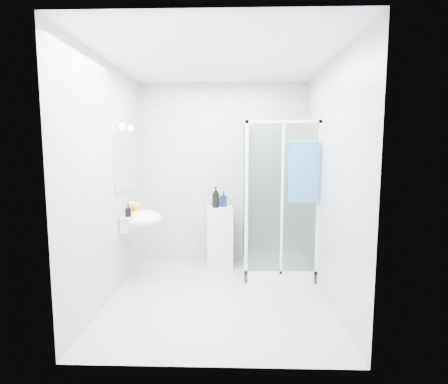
{
  "coord_description": "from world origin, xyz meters",
  "views": [
    {
      "loc": [
        0.17,
        -3.78,
        1.65
      ],
      "look_at": [
        0.05,
        0.35,
        1.15
      ],
      "focal_mm": 28.0,
      "sensor_mm": 36.0,
      "label": 1
    }
  ],
  "objects_px": {
    "hand_towel": "(303,171)",
    "shampoo_bottle_b": "(223,199)",
    "shower_enclosure": "(271,241)",
    "soap_dispenser_orange": "(137,205)",
    "soap_dispenser_black": "(128,211)",
    "storage_cabinet": "(220,237)",
    "shampoo_bottle_a": "(216,197)",
    "wall_basin": "(141,219)"
  },
  "relations": [
    {
      "from": "hand_towel",
      "to": "shampoo_bottle_b",
      "type": "height_order",
      "value": "hand_towel"
    },
    {
      "from": "shower_enclosure",
      "to": "soap_dispenser_orange",
      "type": "height_order",
      "value": "shower_enclosure"
    },
    {
      "from": "soap_dispenser_black",
      "to": "storage_cabinet",
      "type": "bearing_deg",
      "value": 35.93
    },
    {
      "from": "shower_enclosure",
      "to": "hand_towel",
      "type": "height_order",
      "value": "shower_enclosure"
    },
    {
      "from": "shower_enclosure",
      "to": "soap_dispenser_orange",
      "type": "bearing_deg",
      "value": -173.16
    },
    {
      "from": "shower_enclosure",
      "to": "shampoo_bottle_a",
      "type": "distance_m",
      "value": 0.95
    },
    {
      "from": "shampoo_bottle_a",
      "to": "shampoo_bottle_b",
      "type": "bearing_deg",
      "value": 44.75
    },
    {
      "from": "shower_enclosure",
      "to": "shampoo_bottle_a",
      "type": "bearing_deg",
      "value": 164.68
    },
    {
      "from": "hand_towel",
      "to": "soap_dispenser_orange",
      "type": "distance_m",
      "value": 2.11
    },
    {
      "from": "wall_basin",
      "to": "soap_dispenser_orange",
      "type": "xyz_separation_m",
      "value": [
        -0.08,
        0.11,
        0.16
      ]
    },
    {
      "from": "hand_towel",
      "to": "shampoo_bottle_b",
      "type": "bearing_deg",
      "value": 143.76
    },
    {
      "from": "storage_cabinet",
      "to": "soap_dispenser_orange",
      "type": "distance_m",
      "value": 1.26
    },
    {
      "from": "shampoo_bottle_b",
      "to": "soap_dispenser_orange",
      "type": "relative_size",
      "value": 1.16
    },
    {
      "from": "hand_towel",
      "to": "shampoo_bottle_a",
      "type": "height_order",
      "value": "hand_towel"
    },
    {
      "from": "storage_cabinet",
      "to": "soap_dispenser_black",
      "type": "height_order",
      "value": "soap_dispenser_black"
    },
    {
      "from": "storage_cabinet",
      "to": "shampoo_bottle_b",
      "type": "relative_size",
      "value": 4.0
    },
    {
      "from": "shampoo_bottle_a",
      "to": "soap_dispenser_orange",
      "type": "height_order",
      "value": "shampoo_bottle_a"
    },
    {
      "from": "soap_dispenser_orange",
      "to": "wall_basin",
      "type": "bearing_deg",
      "value": -54.3
    },
    {
      "from": "wall_basin",
      "to": "soap_dispenser_orange",
      "type": "bearing_deg",
      "value": 125.7
    },
    {
      "from": "shower_enclosure",
      "to": "storage_cabinet",
      "type": "distance_m",
      "value": 0.74
    },
    {
      "from": "hand_towel",
      "to": "soap_dispenser_black",
      "type": "relative_size",
      "value": 5.16
    },
    {
      "from": "soap_dispenser_orange",
      "to": "storage_cabinet",
      "type": "bearing_deg",
      "value": 24.27
    },
    {
      "from": "wall_basin",
      "to": "shampoo_bottle_b",
      "type": "xyz_separation_m",
      "value": [
        1.01,
        0.62,
        0.17
      ]
    },
    {
      "from": "shampoo_bottle_b",
      "to": "soap_dispenser_orange",
      "type": "bearing_deg",
      "value": -154.63
    },
    {
      "from": "storage_cabinet",
      "to": "shampoo_bottle_b",
      "type": "height_order",
      "value": "shampoo_bottle_b"
    },
    {
      "from": "wall_basin",
      "to": "shampoo_bottle_a",
      "type": "bearing_deg",
      "value": 29.95
    },
    {
      "from": "shampoo_bottle_a",
      "to": "wall_basin",
      "type": "bearing_deg",
      "value": -150.05
    },
    {
      "from": "hand_towel",
      "to": "wall_basin",
      "type": "bearing_deg",
      "value": 177.53
    },
    {
      "from": "storage_cabinet",
      "to": "soap_dispenser_black",
      "type": "relative_size",
      "value": 6.02
    },
    {
      "from": "shampoo_bottle_a",
      "to": "hand_towel",
      "type": "bearing_deg",
      "value": -29.59
    },
    {
      "from": "soap_dispenser_black",
      "to": "shampoo_bottle_a",
      "type": "bearing_deg",
      "value": 35.38
    },
    {
      "from": "storage_cabinet",
      "to": "wall_basin",
      "type": "bearing_deg",
      "value": -151.87
    },
    {
      "from": "soap_dispenser_orange",
      "to": "shampoo_bottle_b",
      "type": "bearing_deg",
      "value": 25.37
    },
    {
      "from": "storage_cabinet",
      "to": "hand_towel",
      "type": "distance_m",
      "value": 1.55
    },
    {
      "from": "wall_basin",
      "to": "shampoo_bottle_b",
      "type": "distance_m",
      "value": 1.2
    },
    {
      "from": "storage_cabinet",
      "to": "shampoo_bottle_b",
      "type": "bearing_deg",
      "value": 42.17
    },
    {
      "from": "shower_enclosure",
      "to": "soap_dispenser_orange",
      "type": "distance_m",
      "value": 1.82
    },
    {
      "from": "shampoo_bottle_b",
      "to": "soap_dispenser_orange",
      "type": "height_order",
      "value": "shampoo_bottle_b"
    },
    {
      "from": "storage_cabinet",
      "to": "soap_dispenser_black",
      "type": "distance_m",
      "value": 1.4
    },
    {
      "from": "shower_enclosure",
      "to": "wall_basin",
      "type": "height_order",
      "value": "shower_enclosure"
    },
    {
      "from": "shampoo_bottle_a",
      "to": "soap_dispenser_orange",
      "type": "relative_size",
      "value": 1.54
    },
    {
      "from": "shampoo_bottle_a",
      "to": "soap_dispenser_black",
      "type": "distance_m",
      "value": 1.23
    }
  ]
}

